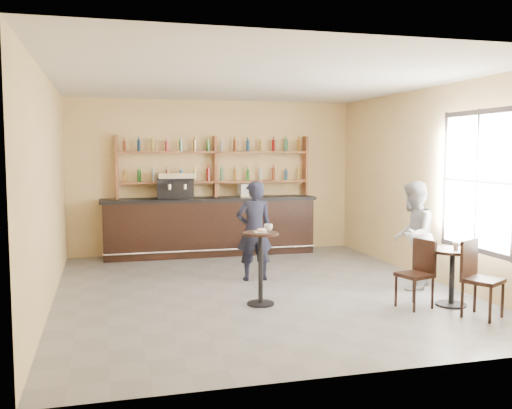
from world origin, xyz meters
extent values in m
plane|color=slate|center=(0.00, 0.00, 0.00)|extent=(7.00, 7.00, 0.00)
plane|color=white|center=(0.00, 0.00, 3.20)|extent=(7.00, 7.00, 0.00)
plane|color=#E2BF80|center=(0.00, 3.50, 1.60)|extent=(7.00, 0.00, 7.00)
plane|color=#E2BF80|center=(0.00, -3.50, 1.60)|extent=(7.00, 0.00, 7.00)
plane|color=#E2BF80|center=(-3.00, 0.00, 1.60)|extent=(0.00, 7.00, 7.00)
plane|color=#E2BF80|center=(3.00, 0.00, 1.60)|extent=(0.00, 7.00, 7.00)
plane|color=white|center=(2.99, -1.20, 1.70)|extent=(0.00, 2.00, 2.00)
cube|color=white|center=(-0.17, -0.85, 1.03)|extent=(0.18, 0.18, 0.00)
torus|color=#D2884D|center=(-0.16, -0.86, 1.05)|extent=(0.15, 0.15, 0.05)
imported|color=white|center=(-0.03, -0.75, 1.07)|extent=(0.13, 0.13, 0.10)
imported|color=black|center=(0.13, 0.66, 0.83)|extent=(0.62, 0.42, 1.66)
imported|color=white|center=(2.42, -1.58, 0.84)|extent=(0.12, 0.12, 0.09)
imported|color=#949398|center=(2.36, -0.54, 0.84)|extent=(1.02, 1.03, 1.67)
camera|label=1|loc=(-2.26, -8.37, 2.13)|focal=40.00mm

